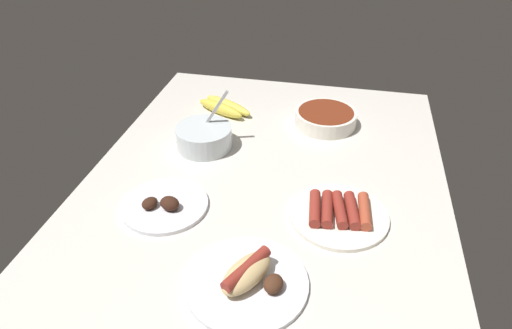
{
  "coord_description": "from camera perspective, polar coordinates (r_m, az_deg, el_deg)",
  "views": [
    {
      "loc": [
        -87.09,
        -16.54,
        67.97
      ],
      "look_at": [
        3.25,
        2.72,
        3.0
      ],
      "focal_mm": 31.25,
      "sensor_mm": 36.0,
      "label": 1
    }
  ],
  "objects": [
    {
      "name": "ground_plane",
      "position": [
        1.13,
        1.01,
        -2.97
      ],
      "size": [
        120.0,
        90.0,
        3.0
      ],
      "primitive_type": "cube",
      "color": "silver"
    },
    {
      "name": "plate_sausages",
      "position": [
        1.03,
        10.59,
        -6.12
      ],
      "size": [
        22.44,
        22.44,
        3.51
      ],
      "color": "white",
      "rests_on": "ground_plane"
    },
    {
      "name": "plate_hotdog_assembled",
      "position": [
        0.87,
        -1.06,
        -14.38
      ],
      "size": [
        23.78,
        23.78,
        5.61
      ],
      "color": "white",
      "rests_on": "ground_plane"
    },
    {
      "name": "plate_grilled_meat",
      "position": [
        1.06,
        -11.62,
        -5.06
      ],
      "size": [
        20.14,
        20.14,
        4.09
      ],
      "color": "white",
      "rests_on": "ground_plane"
    },
    {
      "name": "bowl_coleslaw",
      "position": [
        1.24,
        -6.66,
        3.62
      ],
      "size": [
        15.52,
        15.52,
        16.14
      ],
      "color": "silver",
      "rests_on": "ground_plane"
    },
    {
      "name": "banana_bunch",
      "position": [
        1.43,
        -4.1,
        7.38
      ],
      "size": [
        14.51,
        19.39,
        3.72
      ],
      "color": "#E5D14C",
      "rests_on": "ground_plane"
    },
    {
      "name": "bowl_chili",
      "position": [
        1.36,
        8.89,
        5.97
      ],
      "size": [
        18.41,
        18.41,
        4.57
      ],
      "color": "white",
      "rests_on": "ground_plane"
    }
  ]
}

